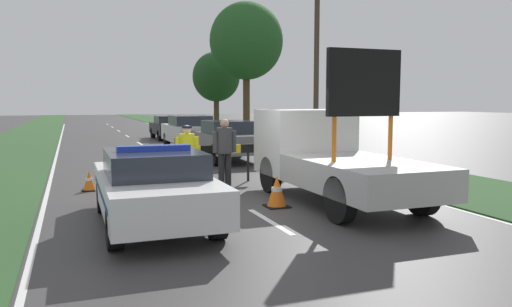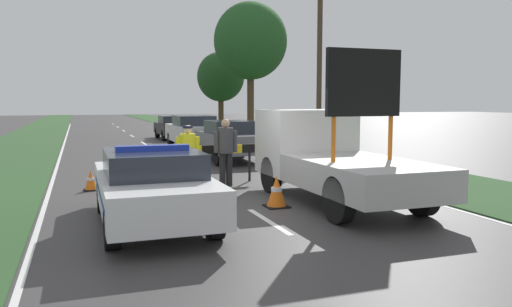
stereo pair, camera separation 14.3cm
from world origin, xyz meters
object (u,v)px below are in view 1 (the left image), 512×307
(police_car, at_px, (153,186))
(work_truck, at_px, (328,155))
(road_barrier, at_px, (200,152))
(pedestrian_civilian, at_px, (225,147))
(utility_pole, at_px, (317,49))
(traffic_cone_near_police, at_px, (277,191))
(queued_car_suv_grey, at_px, (228,139))
(traffic_cone_centre_front, at_px, (89,181))
(queued_car_sedan_black, at_px, (170,127))
(roadside_tree_near_left, at_px, (216,77))
(police_officer, at_px, (187,152))
(roadside_tree_near_right, at_px, (246,41))
(queued_car_van_white, at_px, (190,131))

(police_car, bearing_deg, work_truck, 14.59)
(road_barrier, xyz_separation_m, pedestrian_civilian, (0.50, -0.63, 0.17))
(utility_pole, bearing_deg, traffic_cone_near_police, -122.27)
(queued_car_suv_grey, xyz_separation_m, utility_pole, (3.40, -0.63, 3.45))
(traffic_cone_centre_front, xyz_separation_m, queued_car_suv_grey, (5.21, 4.95, 0.56))
(police_car, xyz_separation_m, utility_pole, (7.62, 8.41, 3.55))
(pedestrian_civilian, relative_size, queued_car_sedan_black, 0.43)
(police_car, relative_size, queued_car_sedan_black, 1.09)
(work_truck, relative_size, roadside_tree_near_left, 0.94)
(pedestrian_civilian, bearing_deg, police_officer, -172.52)
(utility_pole, bearing_deg, traffic_cone_centre_front, -153.34)
(roadside_tree_near_right, bearing_deg, queued_car_sedan_black, 158.99)
(utility_pole, bearing_deg, road_barrier, -143.25)
(utility_pole, bearing_deg, police_officer, -139.81)
(police_officer, bearing_deg, utility_pole, -126.09)
(queued_car_van_white, bearing_deg, utility_pole, 120.13)
(work_truck, xyz_separation_m, road_barrier, (-2.25, 3.10, -0.15))
(traffic_cone_near_police, bearing_deg, roadside_tree_near_right, 72.60)
(police_officer, bearing_deg, queued_car_van_white, -89.41)
(pedestrian_civilian, height_order, traffic_cone_near_police, pedestrian_civilian)
(work_truck, bearing_deg, utility_pole, -113.30)
(traffic_cone_centre_front, relative_size, queued_car_sedan_black, 0.12)
(roadside_tree_near_left, relative_size, roadside_tree_near_right, 0.71)
(queued_car_van_white, bearing_deg, road_barrier, 78.70)
(police_car, height_order, traffic_cone_centre_front, police_car)
(utility_pole, bearing_deg, work_truck, -115.16)
(utility_pole, bearing_deg, pedestrian_civilian, -136.77)
(traffic_cone_near_police, bearing_deg, utility_pole, 57.73)
(work_truck, xyz_separation_m, roadside_tree_near_right, (4.38, 18.20, 4.77))
(work_truck, relative_size, road_barrier, 1.55)
(road_barrier, distance_m, traffic_cone_centre_front, 2.97)
(traffic_cone_centre_front, relative_size, roadside_tree_near_right, 0.06)
(queued_car_suv_grey, distance_m, utility_pole, 4.89)
(work_truck, bearing_deg, police_officer, -33.73)
(work_truck, bearing_deg, traffic_cone_near_police, 17.82)
(road_barrier, bearing_deg, roadside_tree_near_right, 61.07)
(police_officer, bearing_deg, police_car, 80.62)
(police_car, bearing_deg, roadside_tree_near_left, 72.00)
(pedestrian_civilian, height_order, queued_car_sedan_black, pedestrian_civilian)
(queued_car_van_white, xyz_separation_m, queued_car_sedan_black, (0.22, 6.27, -0.09))
(roadside_tree_near_left, bearing_deg, utility_pole, -92.41)
(traffic_cone_near_police, xyz_separation_m, utility_pole, (4.91, 7.78, 3.93))
(queued_car_sedan_black, distance_m, roadside_tree_near_right, 6.86)
(traffic_cone_centre_front, xyz_separation_m, roadside_tree_near_left, (9.30, 20.93, 3.72))
(traffic_cone_near_police, xyz_separation_m, roadside_tree_near_left, (5.61, 24.38, 3.63))
(pedestrian_civilian, bearing_deg, queued_car_van_white, 67.72)
(road_barrier, distance_m, queued_car_suv_grey, 5.40)
(roadside_tree_near_right, relative_size, utility_pole, 0.98)
(queued_car_suv_grey, distance_m, queued_car_sedan_black, 11.86)
(roadside_tree_near_right, bearing_deg, utility_pole, -94.87)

